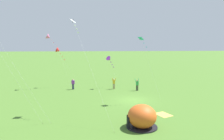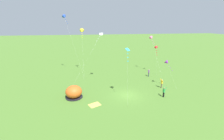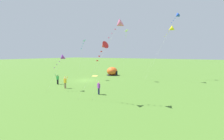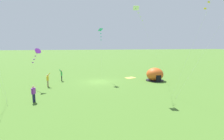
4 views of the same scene
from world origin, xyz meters
The scene contains 9 objects.
ground_plane centered at (0.00, 0.00, 0.00)m, with size 300.00×300.00×0.00m, color #477028.
popup_tent centered at (-9.00, 0.79, 1.00)m, with size 2.81×2.81×2.10m.
picnic_blanket centered at (-5.76, -2.23, 0.01)m, with size 1.70×1.30×0.01m, color gold.
person_arms_raised centered at (5.82, -1.63, 1.00)m, with size 0.51×0.68×1.89m.
person_near_tent centered at (7.29, 1.95, 1.00)m, with size 0.47×0.68×1.89m.
person_with_toddler centered at (7.49, 8.58, 0.96)m, with size 0.38×0.54×1.72m.
kite_white centered at (-3.95, 7.04, 9.36)m, with size 6.78×4.26×10.13m.
kite_purple centered at (8.32, 2.64, 4.82)m, with size 2.26×2.24×5.35m.
kite_cyan centered at (-0.48, -1.04, 7.60)m, with size 0.94×3.13×8.35m.
Camera 4 is at (2.63, 26.85, 5.92)m, focal length 28.00 mm.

